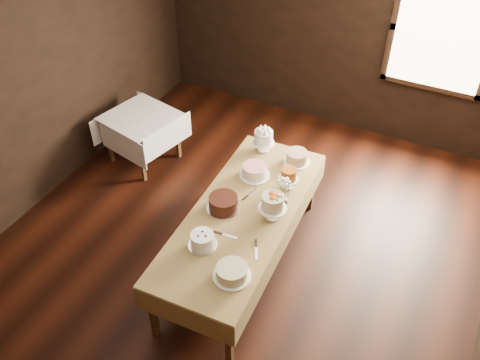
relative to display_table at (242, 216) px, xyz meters
name	(u,v)px	position (x,y,z in m)	size (l,w,h in m)	color
floor	(232,257)	(-0.13, 0.01, -0.69)	(5.00, 6.00, 0.01)	black
ceiling	(228,3)	(-0.13, 0.01, 2.11)	(5.00, 6.00, 0.01)	beige
wall_back	(337,29)	(-0.13, 3.01, 0.71)	(5.00, 0.02, 2.80)	black
wall_left	(24,91)	(-2.63, 0.01, 0.71)	(0.02, 6.00, 2.80)	black
window	(443,36)	(1.17, 2.95, 0.91)	(1.10, 0.05, 1.30)	#FFEABF
display_table	(242,216)	(0.00, 0.00, 0.00)	(1.04, 2.45, 0.75)	#3F2716
side_table	(141,121)	(-1.96, 1.04, -0.09)	(0.96, 0.96, 0.67)	#3F2716
cake_meringue	(263,141)	(-0.24, 1.01, 0.17)	(0.29, 0.29, 0.26)	white
cake_speckled	(297,157)	(0.17, 0.97, 0.12)	(0.29, 0.29, 0.14)	white
cake_lattice	(255,172)	(-0.14, 0.56, 0.11)	(0.34, 0.34, 0.12)	white
cake_caramel	(288,179)	(0.25, 0.55, 0.16)	(0.22, 0.22, 0.25)	white
cake_chocolate	(223,203)	(-0.20, -0.02, 0.12)	(0.35, 0.35, 0.13)	silver
cake_flowers	(272,208)	(0.28, 0.07, 0.18)	(0.29, 0.29, 0.28)	white
cake_swirl	(202,240)	(-0.13, -0.55, 0.12)	(0.27, 0.27, 0.14)	silver
cake_cream	(232,272)	(0.27, -0.75, 0.11)	(0.36, 0.36, 0.12)	white
cake_server_a	(230,236)	(0.04, -0.34, 0.06)	(0.24, 0.03, 0.01)	silver
cake_server_b	(256,253)	(0.35, -0.42, 0.06)	(0.24, 0.03, 0.01)	silver
cake_server_c	(252,191)	(-0.05, 0.32, 0.06)	(0.24, 0.03, 0.01)	silver
cake_server_d	(280,205)	(0.29, 0.26, 0.06)	(0.24, 0.03, 0.01)	silver
flower_vase	(282,200)	(0.30, 0.28, 0.11)	(0.11, 0.11, 0.12)	#2D2823
flower_bouquet	(283,187)	(0.30, 0.28, 0.29)	(0.14, 0.14, 0.20)	white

